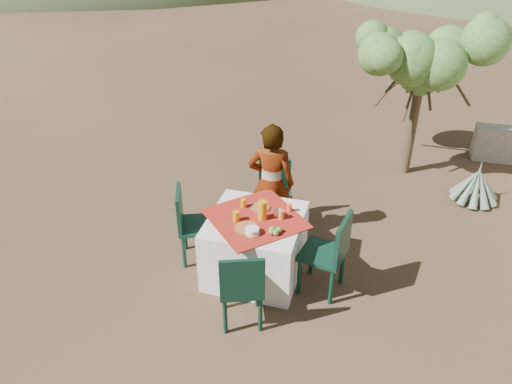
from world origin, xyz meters
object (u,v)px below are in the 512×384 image
chair_near (242,286)px  juice_pitcher (263,210)px  shrub_tree (428,66)px  agave (476,186)px  person (271,184)px  chair_left (191,222)px  chair_far (275,192)px  chair_right (330,251)px  table (255,246)px

chair_near → juice_pitcher: juice_pitcher is taller
juice_pitcher → shrub_tree: bearing=62.0°
agave → juice_pitcher: size_ratio=3.24×
agave → person: bearing=-147.9°
shrub_tree → chair_left: bearing=-129.8°
chair_far → juice_pitcher: bearing=-105.4°
chair_right → chair_left: bearing=-84.4°
chair_near → chair_right: (0.76, 0.75, 0.03)m
chair_far → person: person is taller
table → chair_far: (-0.02, 1.01, 0.12)m
shrub_tree → chair_right: bearing=-104.9°
chair_right → shrub_tree: shrub_tree is taller
table → chair_near: bearing=-83.3°
chair_right → person: size_ratio=0.63×
chair_right → shrub_tree: (0.83, 3.12, 1.15)m
chair_far → shrub_tree: 2.90m
chair_far → juice_pitcher: size_ratio=4.06×
juice_pitcher → chair_far: bearing=95.4°
chair_far → juice_pitcher: juice_pitcher is taller
chair_near → juice_pitcher: size_ratio=4.26×
agave → table: bearing=-137.7°
table → shrub_tree: size_ratio=0.61×
chair_far → person: bearing=-109.0°
chair_right → person: (-0.87, 0.82, 0.23)m
chair_far → person: size_ratio=0.57×
chair_left → chair_right: bearing=-115.7°
table → chair_far: bearing=90.9°
person → agave: 3.11m
person → juice_pitcher: 0.73m
chair_right → shrub_tree: 3.42m
chair_far → chair_near: chair_near is taller
chair_left → chair_far: bearing=-60.1°
table → person: size_ratio=0.83×
table → chair_far: 1.02m
chair_near → chair_left: bearing=-65.4°
chair_far → chair_right: 1.41m
chair_near → chair_right: size_ratio=0.95×
chair_near → table: bearing=-104.0°
table → chair_right: (0.86, -0.09, 0.17)m
table → chair_near: 0.85m
chair_far → agave: chair_far is taller
chair_near → person: person is taller
chair_far → chair_right: (0.87, -1.10, 0.05)m
agave → chair_near: bearing=-128.0°
chair_right → person: bearing=-123.0°
chair_right → agave: chair_right is taller
table → shrub_tree: 3.71m
shrub_tree → agave: shrub_tree is taller
chair_near → shrub_tree: shrub_tree is taller
shrub_tree → juice_pitcher: size_ratio=9.73×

